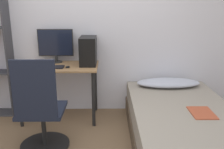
{
  "coord_description": "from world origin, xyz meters",
  "views": [
    {
      "loc": [
        0.27,
        -2.06,
        1.57
      ],
      "look_at": [
        0.31,
        0.82,
        0.75
      ],
      "focal_mm": 40.0,
      "sensor_mm": 36.0,
      "label": 1
    }
  ],
  "objects_px": {
    "monitor": "(56,44)",
    "keyboard": "(50,67)",
    "bed": "(180,123)",
    "pc_tower": "(88,51)",
    "office_chair": "(41,117)"
  },
  "relations": [
    {
      "from": "office_chair",
      "to": "pc_tower",
      "type": "bearing_deg",
      "value": 63.03
    },
    {
      "from": "office_chair",
      "to": "monitor",
      "type": "relative_size",
      "value": 2.15
    },
    {
      "from": "keyboard",
      "to": "bed",
      "type": "bearing_deg",
      "value": -17.8
    },
    {
      "from": "bed",
      "to": "keyboard",
      "type": "bearing_deg",
      "value": 162.2
    },
    {
      "from": "bed",
      "to": "pc_tower",
      "type": "bearing_deg",
      "value": 147.36
    },
    {
      "from": "keyboard",
      "to": "pc_tower",
      "type": "height_order",
      "value": "pc_tower"
    },
    {
      "from": "office_chair",
      "to": "pc_tower",
      "type": "relative_size",
      "value": 2.6
    },
    {
      "from": "bed",
      "to": "pc_tower",
      "type": "height_order",
      "value": "pc_tower"
    },
    {
      "from": "office_chair",
      "to": "monitor",
      "type": "height_order",
      "value": "monitor"
    },
    {
      "from": "monitor",
      "to": "bed",
      "type": "bearing_deg",
      "value": -27.95
    },
    {
      "from": "monitor",
      "to": "keyboard",
      "type": "relative_size",
      "value": 1.4
    },
    {
      "from": "bed",
      "to": "monitor",
      "type": "relative_size",
      "value": 3.8
    },
    {
      "from": "monitor",
      "to": "pc_tower",
      "type": "relative_size",
      "value": 1.21
    },
    {
      "from": "monitor",
      "to": "keyboard",
      "type": "height_order",
      "value": "monitor"
    },
    {
      "from": "bed",
      "to": "pc_tower",
      "type": "relative_size",
      "value": 4.6
    }
  ]
}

